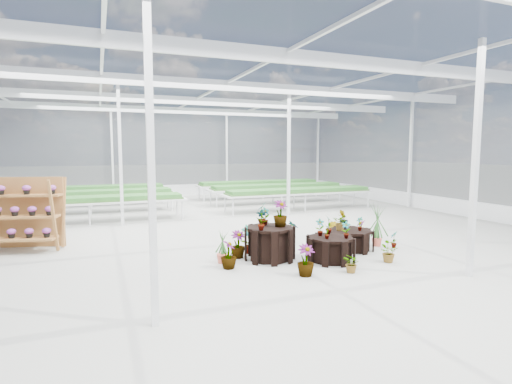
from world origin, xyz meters
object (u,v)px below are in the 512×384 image
object	(u,v)px
plinth_tall	(270,243)
plinth_low	(350,240)
plinth_mid	(330,249)
shelf_rack	(25,214)

from	to	relation	value
plinth_tall	plinth_low	size ratio (longest dim) A/B	0.99
plinth_mid	plinth_low	size ratio (longest dim) A/B	0.94
plinth_low	shelf_rack	world-z (taller)	shelf_rack
plinth_mid	plinth_low	world-z (taller)	plinth_mid
plinth_low	shelf_rack	xyz separation A→B (m)	(-7.43, 2.85, 0.64)
plinth_tall	plinth_mid	bearing A→B (deg)	-26.57
shelf_rack	plinth_low	bearing A→B (deg)	-6.04
plinth_tall	shelf_rack	distance (m)	6.03
plinth_mid	plinth_low	bearing A→B (deg)	34.99
plinth_mid	plinth_tall	bearing A→B (deg)	153.43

